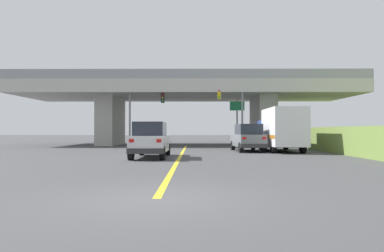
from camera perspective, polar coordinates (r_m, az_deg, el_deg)
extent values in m
plane|color=#424244|center=(37.00, -0.89, -3.16)|extent=(160.00, 160.00, 0.00)
cube|color=#B7B5AD|center=(37.21, -0.89, 5.75)|extent=(34.96, 10.56, 1.27)
cube|color=#A8A69F|center=(38.07, -13.34, 0.79)|extent=(1.80, 6.34, 5.13)
cube|color=#A8A69F|center=(37.70, 11.68, 0.81)|extent=(1.80, 6.34, 5.13)
cube|color=gray|center=(32.28, -1.10, 8.70)|extent=(34.96, 0.20, 0.90)
cube|color=gray|center=(42.43, -0.73, 6.42)|extent=(34.96, 0.20, 0.90)
cube|color=yellow|center=(20.96, -1.92, -4.98)|extent=(0.20, 26.31, 0.01)
cube|color=silver|center=(19.77, -6.82, -2.89)|extent=(1.84, 4.72, 0.90)
cube|color=#1E232D|center=(19.40, -6.95, -0.47)|extent=(1.62, 2.59, 0.76)
cube|color=#2D2D30|center=(17.50, -7.78, -4.18)|extent=(1.88, 0.20, 0.28)
cube|color=red|center=(17.52, -10.05, -2.43)|extent=(0.24, 0.06, 0.16)
cube|color=red|center=(17.32, -5.55, -2.46)|extent=(0.24, 0.06, 0.16)
cylinder|color=black|center=(21.69, -8.38, -3.88)|extent=(0.26, 0.72, 0.72)
cylinder|color=black|center=(21.50, -4.04, -3.92)|extent=(0.26, 0.72, 0.72)
cylinder|color=black|center=(18.13, -10.14, -4.49)|extent=(0.26, 0.72, 0.72)
cylinder|color=black|center=(17.90, -4.94, -4.55)|extent=(0.26, 0.72, 0.72)
cube|color=slate|center=(25.89, 9.21, -2.38)|extent=(2.07, 4.61, 0.90)
cube|color=#1E232D|center=(25.55, 9.36, -0.54)|extent=(1.74, 2.57, 0.76)
cube|color=#2D2D30|center=(23.75, 10.31, -3.27)|extent=(1.87, 0.30, 0.28)
cube|color=red|center=(23.52, 8.72, -2.01)|extent=(0.24, 0.07, 0.16)
cube|color=red|center=(23.82, 11.95, -1.98)|extent=(0.24, 0.07, 0.16)
cylinder|color=black|center=(27.43, 6.81, -3.23)|extent=(0.30, 0.73, 0.72)
cylinder|color=black|center=(27.74, 10.13, -3.20)|extent=(0.30, 0.73, 0.72)
cylinder|color=black|center=(24.07, 8.16, -3.57)|extent=(0.30, 0.73, 0.72)
cylinder|color=black|center=(24.43, 11.91, -3.52)|extent=(0.30, 0.73, 0.72)
cube|color=navy|center=(28.51, 13.40, -1.03)|extent=(2.20, 2.00, 1.90)
cube|color=silver|center=(25.33, 15.05, -0.17)|extent=(2.31, 4.54, 2.69)
cube|color=#B26619|center=(25.33, 15.06, -1.69)|extent=(2.33, 4.45, 0.24)
cylinder|color=black|center=(28.32, 11.43, -2.96)|extent=(0.30, 0.90, 0.90)
cylinder|color=black|center=(28.77, 15.35, -2.92)|extent=(0.30, 0.90, 0.90)
cylinder|color=black|center=(24.01, 13.44, -3.35)|extent=(0.30, 0.90, 0.90)
cylinder|color=black|center=(24.54, 18.00, -3.28)|extent=(0.30, 0.90, 0.90)
cylinder|color=slate|center=(32.16, 8.38, 1.81)|extent=(0.18, 0.18, 5.96)
cylinder|color=slate|center=(32.23, 6.46, 6.19)|extent=(2.16, 0.12, 0.12)
cube|color=gold|center=(32.08, 4.54, 5.36)|extent=(0.32, 0.26, 0.96)
sphere|color=red|center=(31.97, 4.56, 5.92)|extent=(0.16, 0.16, 0.16)
sphere|color=gold|center=(31.93, 4.56, 5.39)|extent=(0.16, 0.16, 0.16)
sphere|color=green|center=(31.90, 4.56, 4.85)|extent=(0.16, 0.16, 0.16)
cylinder|color=slate|center=(32.98, -10.32, 1.62)|extent=(0.18, 0.18, 5.82)
cylinder|color=slate|center=(32.90, -7.63, 5.51)|extent=(3.13, 0.12, 0.12)
cube|color=black|center=(32.67, -4.91, 4.70)|extent=(0.32, 0.26, 0.96)
sphere|color=red|center=(32.55, -4.93, 5.25)|extent=(0.16, 0.16, 0.16)
sphere|color=gold|center=(32.52, -4.93, 4.73)|extent=(0.16, 0.16, 0.16)
sphere|color=green|center=(32.49, -4.93, 4.20)|extent=(0.16, 0.16, 0.16)
cylinder|color=#56595E|center=(34.62, 7.52, 0.54)|extent=(0.14, 0.14, 4.65)
cube|color=#197242|center=(34.64, 7.53, 3.34)|extent=(1.42, 0.08, 0.87)
cube|color=white|center=(34.64, 7.53, 3.34)|extent=(1.50, 0.04, 0.95)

